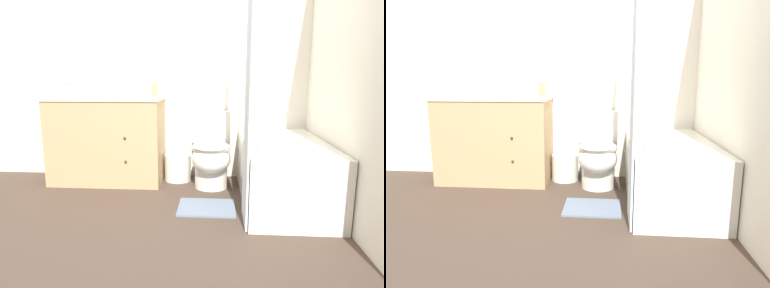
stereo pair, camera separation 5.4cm
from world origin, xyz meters
TOP-DOWN VIEW (x-y plane):
  - ground_plane at (0.00, 0.00)m, footprint 14.00×14.00m
  - wall_back at (-0.01, 1.58)m, footprint 8.00×0.06m
  - wall_right at (1.35, 0.78)m, footprint 0.05×2.56m
  - vanity_cabinet at (-0.75, 1.29)m, footprint 1.16×0.55m
  - sink_faucet at (-0.75, 1.48)m, footprint 0.14×0.12m
  - toilet at (0.33, 1.19)m, footprint 0.40×0.68m
  - bathtub at (0.97, 0.85)m, footprint 0.70×1.42m
  - shower_curtain at (0.60, 0.35)m, footprint 0.01×0.38m
  - wastebasket at (-0.03, 1.38)m, footprint 0.28×0.28m
  - tissue_box at (-0.43, 1.39)m, footprint 0.14×0.12m
  - soap_dispenser at (-0.26, 1.36)m, footprint 0.06×0.06m
  - hand_towel_folded at (-1.16, 1.18)m, footprint 0.24×0.18m
  - bath_towel_folded at (0.83, 0.47)m, footprint 0.27×0.25m
  - bath_mat at (0.31, 0.60)m, footprint 0.48×0.40m

SIDE VIEW (x-z plane):
  - ground_plane at x=0.00m, z-range 0.00..0.00m
  - bath_mat at x=0.31m, z-range 0.00..0.02m
  - wastebasket at x=-0.03m, z-range 0.00..0.28m
  - bathtub at x=0.97m, z-range 0.00..0.55m
  - toilet at x=0.33m, z-range -0.03..0.70m
  - vanity_cabinet at x=-0.75m, z-range 0.01..0.89m
  - bath_towel_folded at x=0.83m, z-range 0.54..0.61m
  - sink_faucet at x=-0.75m, z-range 0.86..0.98m
  - hand_towel_folded at x=-1.16m, z-range 0.89..0.97m
  - tissue_box at x=-0.43m, z-range 0.88..0.98m
  - soap_dispenser at x=-0.26m, z-range 0.88..1.05m
  - shower_curtain at x=0.60m, z-range 0.00..1.94m
  - wall_right at x=1.35m, z-range 0.00..2.50m
  - wall_back at x=-0.01m, z-range 0.00..2.50m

